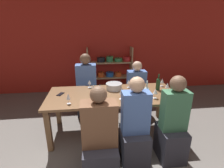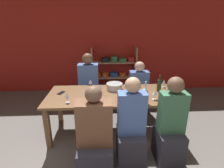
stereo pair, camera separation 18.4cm
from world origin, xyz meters
The scene contains 24 objects.
wall_back_red centered at (0.00, 3.83, 1.35)m, with size 8.80×0.06×2.70m.
shelf_unit centered at (0.35, 3.63, 0.52)m, with size 1.24×0.30×1.28m.
dining_table centered at (0.19, 1.66, 0.66)m, with size 2.22×0.96×0.74m.
mixing_bowl centered at (0.24, 1.89, 0.80)m, with size 0.30×0.30×0.11m.
wine_bottle_green centered at (1.04, 1.77, 0.86)m, with size 0.07×0.07×0.30m.
wine_bottle_dark centered at (0.67, 1.31, 0.87)m, with size 0.08×0.08×0.34m.
wine_glass_empty_a centered at (0.31, 1.44, 0.87)m, with size 0.07×0.07×0.18m.
wine_glass_red_a centered at (-0.13, 1.68, 0.87)m, with size 0.07×0.07×0.18m.
wine_glass_white_a centered at (-0.02, 1.76, 0.85)m, with size 0.08×0.08×0.15m.
wine_glass_empty_b centered at (1.16, 1.65, 0.86)m, with size 0.07×0.07×0.17m.
wine_glass_empty_c centered at (0.86, 1.41, 0.86)m, with size 0.08×0.08×0.16m.
wine_glass_empty_d centered at (-0.52, 1.36, 0.86)m, with size 0.06×0.06×0.17m.
wine_glass_red_b centered at (1.24, 1.32, 0.84)m, with size 0.08×0.08×0.14m.
wine_glass_empty_e centered at (-0.14, 1.29, 0.86)m, with size 0.08×0.08×0.16m.
wine_glass_empty_f centered at (1.19, 1.95, 0.85)m, with size 0.07×0.07×0.15m.
wine_glass_red_c centered at (0.53, 1.95, 0.85)m, with size 0.06×0.06×0.15m.
wine_glass_red_d centered at (0.48, 1.24, 0.87)m, with size 0.06×0.06×0.18m.
wine_glass_empty_g centered at (-0.20, 2.03, 0.85)m, with size 0.07×0.07×0.15m.
cell_phone centered at (-0.70, 1.75, 0.75)m, with size 0.12×0.17×0.01m.
person_near_a centered at (-0.08, 0.82, 0.43)m, with size 0.45×0.56×1.20m.
person_far_a centered at (0.82, 2.45, 0.41)m, with size 0.40×0.50×1.13m.
person_near_b centered at (0.95, 0.91, 0.48)m, with size 0.35×0.44×1.27m.
person_far_b centered at (-0.28, 2.48, 0.48)m, with size 0.42×0.53×1.31m.
person_near_c centered at (0.40, 0.90, 0.48)m, with size 0.36×0.46×1.28m.
Camera 2 is at (0.04, -1.12, 1.91)m, focal length 28.00 mm.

